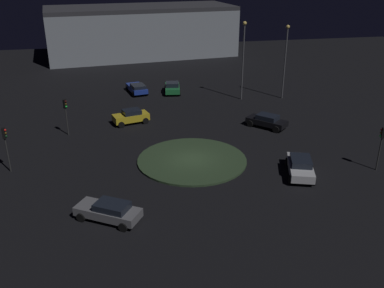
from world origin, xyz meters
The scene contains 14 objects.
ground_plane centered at (0.00, 0.00, 0.00)m, with size 116.51×116.51×0.00m, color black.
roundabout_island centered at (0.00, 0.00, 0.09)m, with size 9.74×9.74×0.17m, color #2D4228.
car_blue centered at (-3.06, 22.22, 0.73)m, with size 2.83×4.80×1.34m.
car_grey centered at (-7.43, -8.10, 0.73)m, with size 4.74×3.86×1.38m.
car_black centered at (9.49, 6.53, 0.77)m, with size 4.13×4.30×1.43m.
car_yellow centered at (-4.64, 10.72, 0.80)m, with size 4.14×2.74×1.54m.
car_silver centered at (8.28, -4.37, 0.78)m, with size 3.24×4.95×1.49m.
car_green centered at (1.64, 21.40, 0.76)m, with size 2.58×4.20×1.51m.
traffic_light_west centered at (-15.43, 0.99, 2.81)m, with size 0.36×0.31×3.94m.
traffic_light_northwest centered at (-11.18, 8.56, 2.70)m, with size 0.39×0.37×3.78m.
traffic_light_east centered at (15.02, -4.87, 2.75)m, with size 0.39×0.35×3.86m.
streetlamp_northeast centered at (15.26, 16.24, 5.60)m, with size 0.46×0.46×9.29m.
streetlamp_northeast_near centered at (9.92, 16.84, 6.00)m, with size 0.48×0.48×9.78m.
store_building centered at (-0.02, 47.62, 4.49)m, with size 35.15×17.19×8.99m.
Camera 1 is at (-6.77, -33.33, 16.29)m, focal length 39.52 mm.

